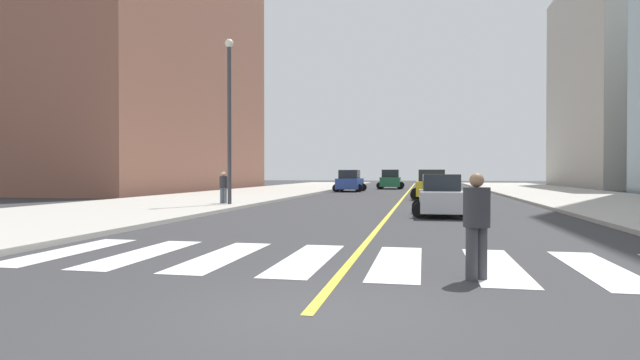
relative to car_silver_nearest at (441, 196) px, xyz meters
The scene contains 12 objects.
ground_plane 15.46m from the car_silver_nearest, 97.76° to the right, with size 220.00×220.00×0.00m, color #333335.
sidewalk_kerb_west 15.06m from the car_silver_nearest, 161.79° to the left, with size 10.00×120.00×0.15m, color #B2ADA3.
crosswalk_paint 11.52m from the car_silver_nearest, 100.46° to the right, with size 13.50×4.00×0.01m.
lane_divider_paint 24.80m from the car_silver_nearest, 94.83° to the left, with size 0.16×80.00×0.01m, color yellow.
low_rise_brick_west 40.30m from the car_silver_nearest, 137.99° to the left, with size 16.00×32.00×25.71m, color brown.
car_silver_nearest is the anchor object (origin of this frame).
car_blue_second 27.21m from the car_silver_nearest, 105.80° to the left, with size 2.83×4.50×2.00m.
car_green_third 35.09m from the car_silver_nearest, 96.84° to the left, with size 2.94×4.66×2.07m.
car_yellow_fourth 13.50m from the car_silver_nearest, 90.82° to the left, with size 2.74×4.37×1.95m.
pedestrian_crossing 12.69m from the car_silver_nearest, 89.32° to the right, with size 0.43×0.43×1.74m.
pedestrian_walking_west 11.58m from the car_silver_nearest, 160.11° to the left, with size 0.41×0.41×1.64m.
street_lamp 11.73m from the car_silver_nearest, 161.51° to the left, with size 0.44×0.44×8.37m.
Camera 1 is at (1.39, -6.10, 1.74)m, focal length 29.08 mm.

